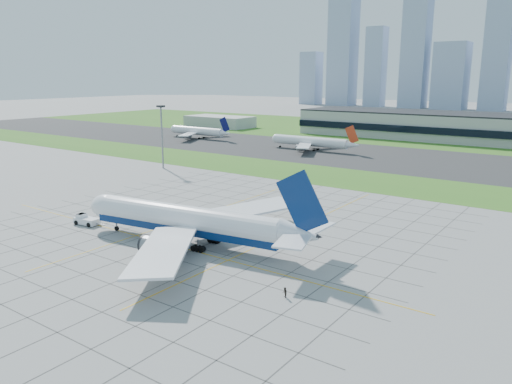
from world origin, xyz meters
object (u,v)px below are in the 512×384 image
Objects in this scene: crew_far at (285,293)px; light_mast at (162,129)px; distant_jet_1 at (311,142)px; airliner at (188,221)px; distant_jet_0 at (198,131)px; pushback_tug at (86,220)px; crew_near at (83,220)px.

light_mast is at bearing -166.59° from crew_far.
crew_far is at bearing -62.01° from distant_jet_1.
airliner is at bearing -70.96° from distant_jet_1.
airliner is 196.50m from distant_jet_0.
pushback_tug reaches higher than crew_far.
distant_jet_0 is 0.94× the size of distant_jet_1.
distant_jet_1 is (-82.42, 155.06, 3.55)m from crew_far.
light_mast reaches higher than pushback_tug.
airliner reaches higher than distant_jet_0.
pushback_tug is 0.22× the size of distant_jet_0.
airliner is 152.16m from distant_jet_1.
crew_far is (64.67, -7.04, -0.24)m from pushback_tug.
distant_jet_0 and distant_jet_1 have the same top height.
crew_near is 0.03× the size of distant_jet_1.
crew_far is at bearing -52.53° from crew_near.
distant_jet_0 is (-55.74, 83.22, -11.69)m from light_mast.
distant_jet_0 is (-98.14, 151.50, 3.31)m from pushback_tug.
airliner reaches higher than crew_far.
airliner is (74.30, -64.09, -10.86)m from light_mast.
airliner is 1.40× the size of distant_jet_0.
light_mast is 80.90m from crew_near.
pushback_tug is at bearing 179.30° from airliner.
distant_jet_1 is at bearing 50.12° from crew_near.
distant_jet_0 reaches higher than crew_far.
crew_near is (-33.26, -3.91, -4.52)m from airliner.
distant_jet_0 is at bearing -175.71° from crew_far.
pushback_tug is 65.05m from crew_far.
light_mast reaches higher than crew_near.
crew_near is 179.58m from distant_jet_0.
distant_jet_1 is at bearing 72.82° from light_mast.
pushback_tug is 6.03× the size of crew_near.
crew_near is 66.44m from crew_far.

